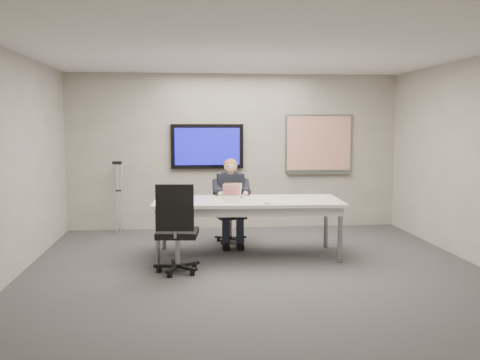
{
  "coord_description": "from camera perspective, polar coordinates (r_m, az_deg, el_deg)",
  "views": [
    {
      "loc": [
        -0.9,
        -6.66,
        1.88
      ],
      "look_at": [
        -0.11,
        0.98,
        1.09
      ],
      "focal_mm": 40.0,
      "sensor_mm": 36.0,
      "label": 1
    }
  ],
  "objects": [
    {
      "name": "name_tent",
      "position": [
        7.36,
        -0.86,
        -2.07
      ],
      "size": [
        0.23,
        0.07,
        0.09
      ],
      "primitive_type": null,
      "rotation": [
        0.0,
        0.0,
        -0.01
      ],
      "color": "white",
      "rests_on": "conference_table"
    },
    {
      "name": "wall_front",
      "position": [
        3.8,
        7.81,
        -1.46
      ],
      "size": [
        6.0,
        0.02,
        2.8
      ],
      "primitive_type": "cube",
      "color": "gray",
      "rests_on": "ground"
    },
    {
      "name": "office_chair_near",
      "position": [
        6.86,
        -6.72,
        -6.95
      ],
      "size": [
        0.61,
        0.61,
        1.16
      ],
      "rotation": [
        0.0,
        0.0,
        3.04
      ],
      "color": "black",
      "rests_on": "ground"
    },
    {
      "name": "tv_display",
      "position": [
        9.63,
        -3.52,
        3.6
      ],
      "size": [
        1.3,
        0.09,
        0.8
      ],
      "color": "black",
      "rests_on": "wall_back"
    },
    {
      "name": "wall_back",
      "position": [
        9.72,
        -0.58,
        3.04
      ],
      "size": [
        6.0,
        0.02,
        2.8
      ],
      "primitive_type": "cube",
      "color": "gray",
      "rests_on": "ground"
    },
    {
      "name": "seated_person",
      "position": [
        8.38,
        -0.91,
        -3.3
      ],
      "size": [
        0.43,
        0.74,
        1.35
      ],
      "rotation": [
        0.0,
        0.0,
        0.06
      ],
      "color": "#202636",
      "rests_on": "office_chair_far"
    },
    {
      "name": "laptop",
      "position": [
        7.83,
        -0.82,
        -1.54
      ],
      "size": [
        0.33,
        0.33,
        0.21
      ],
      "rotation": [
        0.0,
        0.0,
        0.22
      ],
      "color": "#B4B4B6",
      "rests_on": "conference_table"
    },
    {
      "name": "ceiling",
      "position": [
        6.79,
        1.82,
        13.65
      ],
      "size": [
        6.0,
        6.0,
        0.02
      ],
      "primitive_type": "cube",
      "color": "silver",
      "rests_on": "wall_back"
    },
    {
      "name": "wall_left",
      "position": [
        7.01,
        -23.34,
        1.45
      ],
      "size": [
        0.02,
        6.0,
        2.8
      ],
      "primitive_type": "cube",
      "color": "gray",
      "rests_on": "ground"
    },
    {
      "name": "pen",
      "position": [
        7.26,
        2.87,
        -2.51
      ],
      "size": [
        0.06,
        0.12,
        0.01
      ],
      "primitive_type": "cylinder",
      "rotation": [
        0.0,
        1.57,
        1.97
      ],
      "color": "black",
      "rests_on": "conference_table"
    },
    {
      "name": "office_chair_far",
      "position": [
        8.66,
        -1.11,
        -4.6
      ],
      "size": [
        0.55,
        0.55,
        0.98
      ],
      "rotation": [
        0.0,
        0.0,
        0.21
      ],
      "color": "black",
      "rests_on": "ground"
    },
    {
      "name": "conference_table",
      "position": [
        7.66,
        0.81,
        -2.81
      ],
      "size": [
        2.71,
        1.24,
        0.82
      ],
      "rotation": [
        0.0,
        0.0,
        -0.05
      ],
      "color": "silver",
      "rests_on": "ground"
    },
    {
      "name": "crutch",
      "position": [
        9.59,
        -12.8,
        -1.66
      ],
      "size": [
        0.3,
        0.68,
        1.35
      ],
      "primitive_type": null,
      "rotation": [
        -0.23,
        0.0,
        -0.2
      ],
      "color": "#A3A5AA",
      "rests_on": "ground"
    },
    {
      "name": "whiteboard",
      "position": [
        9.95,
        8.38,
        3.8
      ],
      "size": [
        1.25,
        0.08,
        1.1
      ],
      "color": "gray",
      "rests_on": "wall_back"
    },
    {
      "name": "floor",
      "position": [
        6.98,
        1.74,
        -9.75
      ],
      "size": [
        6.0,
        6.0,
        0.02
      ],
      "primitive_type": "cube",
      "color": "#3D3D3F",
      "rests_on": "ground"
    }
  ]
}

